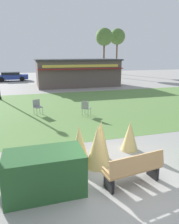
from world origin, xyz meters
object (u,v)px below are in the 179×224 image
Objects in this scene: parked_car_west_slot at (12,76)px; tree_left_bg at (117,37)px; cafe_chair_west at (37,106)px; tree_right_bg at (104,37)px; cafe_chair_east at (86,107)px; parked_car_center_slot at (53,75)px; park_bench at (134,169)px; food_kiosk at (77,72)px.

parked_car_west_slot is 0.53× the size of tree_left_bg.
tree_left_bg is (15.65, 24.42, 6.03)m from cafe_chair_west.
tree_left_bg is 4.59m from tree_right_bg.
cafe_chair_east is 0.21× the size of parked_car_west_slot.
cafe_chair_east is 19.50m from parked_car_center_slot.
park_bench is 0.19× the size of food_kiosk.
tree_left_bg reaches higher than cafe_chair_east.
cafe_chair_east is 20.15m from parked_car_west_slot.
parked_car_center_slot is 0.53× the size of tree_left_bg.
tree_left_bg is (10.52, 13.04, 5.04)m from food_kiosk.
food_kiosk is at bearing 79.02° from cafe_chair_east.
parked_car_center_slot is (3.10, 18.32, 0.12)m from cafe_chair_west.
food_kiosk reaches higher than parked_car_west_slot.
food_kiosk reaches higher than park_bench.
park_bench reaches higher than cafe_chair_east.
park_bench is 31.82m from tree_right_bg.
park_bench is 0.22× the size of tree_left_bg.
tree_right_bg is at bearing 71.43° from park_bench.
cafe_chair_west is 18.47m from parked_car_west_slot.
cafe_chair_west is at bearing -114.28° from food_kiosk.
cafe_chair_east is (-2.44, -12.55, -0.99)m from food_kiosk.
cafe_chair_west is 25.34m from tree_right_bg.
food_kiosk is at bearing 81.25° from park_bench.
park_bench is at bearing -98.75° from food_kiosk.
food_kiosk is at bearing -128.88° from tree_left_bg.
food_kiosk is at bearing -124.44° from tree_right_bg.
cafe_chair_west is at bearing 104.64° from park_bench.
cafe_chair_west is 0.11× the size of tree_left_bg.
food_kiosk is 2.20× the size of parked_car_west_slot.
food_kiosk reaches higher than parked_car_center_slot.
cafe_chair_west is 1.00× the size of cafe_chair_east.
parked_car_center_slot is 15.15m from tree_left_bg.
tree_left_bg reaches higher than cafe_chair_west.
tree_right_bg reaches higher than parked_car_center_slot.
parked_car_west_slot is at bearing -179.99° from parked_car_center_slot.
tree_right_bg reaches higher than food_kiosk.
tree_right_bg is (6.96, 10.15, 4.71)m from food_kiosk.
parked_car_center_slot is 11.06m from tree_right_bg.
tree_left_bg is at bearing 57.35° from cafe_chair_west.
food_kiosk is at bearing -73.70° from parked_car_center_slot.
tree_right_bg is at bearing -140.89° from tree_left_bg.
food_kiosk is 1.16× the size of tree_left_bg.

